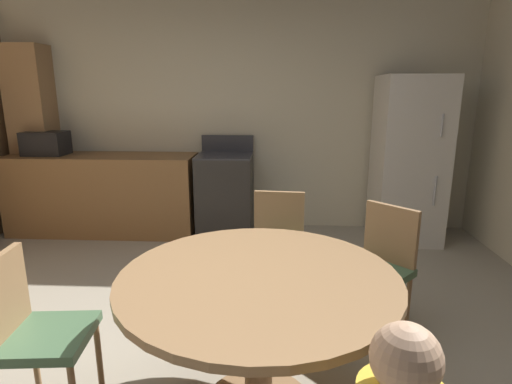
% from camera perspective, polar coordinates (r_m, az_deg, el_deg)
% --- Properties ---
extents(ground_plane, '(14.00, 14.00, 0.00)m').
position_cam_1_polar(ground_plane, '(2.62, -8.83, -24.28)').
color(ground_plane, '#A89E89').
extents(wall_back, '(5.71, 0.12, 2.70)m').
position_cam_1_polar(wall_back, '(4.89, -2.59, 10.91)').
color(wall_back, beige).
rests_on(wall_back, ground).
extents(kitchen_counter, '(2.10, 0.60, 0.90)m').
position_cam_1_polar(kitchen_counter, '(5.02, -20.30, -0.28)').
color(kitchen_counter, olive).
rests_on(kitchen_counter, ground).
extents(pantry_column, '(0.44, 0.36, 2.10)m').
position_cam_1_polar(pantry_column, '(5.46, -28.19, 6.44)').
color(pantry_column, '#9E754C').
rests_on(pantry_column, ground).
extents(oven_range, '(0.60, 0.60, 1.10)m').
position_cam_1_polar(oven_range, '(4.65, -4.25, -0.30)').
color(oven_range, '#2D2B28').
rests_on(oven_range, ground).
extents(refrigerator, '(0.68, 0.68, 1.76)m').
position_cam_1_polar(refrigerator, '(4.69, 20.37, 4.13)').
color(refrigerator, silver).
rests_on(refrigerator, ground).
extents(microwave, '(0.44, 0.32, 0.26)m').
position_cam_1_polar(microwave, '(5.19, -27.11, 6.03)').
color(microwave, black).
rests_on(microwave, kitchen_counter).
extents(dining_table, '(1.35, 1.35, 0.76)m').
position_cam_1_polar(dining_table, '(2.06, 0.36, -15.08)').
color(dining_table, '#9E754C').
rests_on(dining_table, ground).
extents(chair_northeast, '(0.57, 0.57, 0.87)m').
position_cam_1_polar(chair_northeast, '(2.89, 16.77, -9.28)').
color(chair_northeast, '#9E754C').
rests_on(chair_northeast, ground).
extents(chair_west, '(0.43, 0.43, 0.87)m').
position_cam_1_polar(chair_west, '(2.35, -28.63, -16.20)').
color(chair_west, '#9E754C').
rests_on(chair_west, ground).
extents(chair_north, '(0.43, 0.43, 0.87)m').
position_cam_1_polar(chair_north, '(3.10, 3.00, -7.07)').
color(chair_north, '#9E754C').
rests_on(chair_north, ground).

